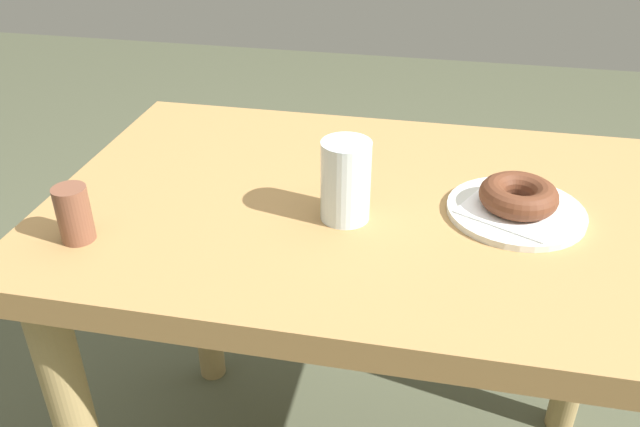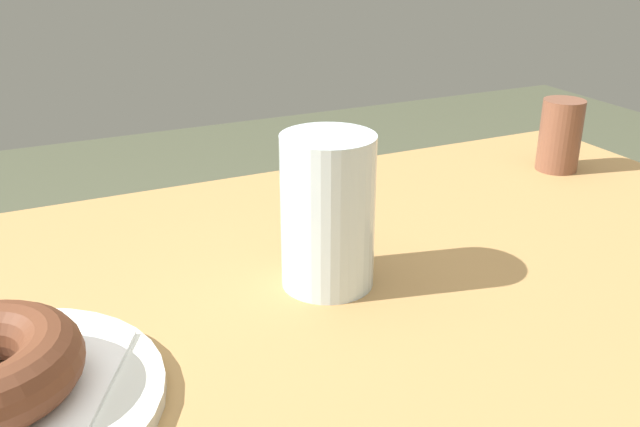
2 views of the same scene
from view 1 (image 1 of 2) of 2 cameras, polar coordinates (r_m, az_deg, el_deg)
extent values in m
cube|color=#A17845|center=(1.03, 5.04, 0.06)|extent=(1.02, 0.65, 0.04)
cylinder|color=#A08652|center=(1.54, -10.40, -4.61)|extent=(0.06, 0.06, 0.67)
cylinder|color=#A08652|center=(1.49, 22.53, -8.19)|extent=(0.06, 0.06, 0.67)
cylinder|color=silver|center=(1.02, 16.82, 0.23)|extent=(0.21, 0.21, 0.01)
cube|color=white|center=(1.02, 16.87, 0.55)|extent=(0.19, 0.19, 0.00)
torus|color=#592F1C|center=(1.01, 17.05, 1.55)|extent=(0.12, 0.12, 0.04)
cylinder|color=silver|center=(0.94, 2.27, 2.88)|extent=(0.07, 0.07, 0.12)
cylinder|color=brown|center=(0.96, -20.80, -0.04)|extent=(0.05, 0.05, 0.08)
camera|label=2|loc=(1.29, 16.16, 19.53)|focal=39.28mm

